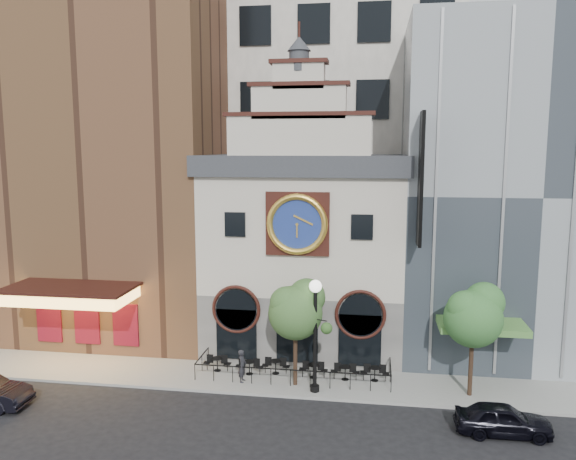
# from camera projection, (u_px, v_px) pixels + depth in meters

# --- Properties ---
(ground) EXTENTS (120.00, 120.00, 0.00)m
(ground) POSITION_uv_depth(u_px,v_px,m) (287.00, 398.00, 28.86)
(ground) COLOR black
(ground) RESTS_ON ground
(sidewalk) EXTENTS (44.00, 5.00, 0.15)m
(sidewalk) POSITION_uv_depth(u_px,v_px,m) (294.00, 378.00, 31.29)
(sidewalk) COLOR gray
(sidewalk) RESTS_ON ground
(clock_building) EXTENTS (12.60, 8.78, 18.65)m
(clock_building) POSITION_uv_depth(u_px,v_px,m) (306.00, 245.00, 35.55)
(clock_building) COLOR #605E5B
(clock_building) RESTS_ON ground
(theater_building) EXTENTS (14.00, 15.60, 25.00)m
(theater_building) POSITION_uv_depth(u_px,v_px,m) (123.00, 150.00, 38.71)
(theater_building) COLOR brown
(theater_building) RESTS_ON ground
(retail_building) EXTENTS (14.00, 14.40, 20.00)m
(retail_building) POSITION_uv_depth(u_px,v_px,m) (515.00, 190.00, 35.25)
(retail_building) COLOR gray
(retail_building) RESTS_ON ground
(office_tower) EXTENTS (20.00, 16.00, 40.00)m
(office_tower) POSITION_uv_depth(u_px,v_px,m) (324.00, 58.00, 45.54)
(office_tower) COLOR silver
(office_tower) RESTS_ON ground
(cafe_railing) EXTENTS (10.60, 2.60, 0.90)m
(cafe_railing) POSITION_uv_depth(u_px,v_px,m) (294.00, 369.00, 31.22)
(cafe_railing) COLOR black
(cafe_railing) RESTS_ON sidewalk
(bistro_0) EXTENTS (1.58, 0.68, 0.90)m
(bistro_0) POSITION_uv_depth(u_px,v_px,m) (217.00, 363.00, 32.01)
(bistro_0) COLOR black
(bistro_0) RESTS_ON sidewalk
(bistro_1) EXTENTS (1.58, 0.68, 0.90)m
(bistro_1) POSITION_uv_depth(u_px,v_px,m) (249.00, 366.00, 31.50)
(bistro_1) COLOR black
(bistro_1) RESTS_ON sidewalk
(bistro_2) EXTENTS (1.58, 0.68, 0.90)m
(bistro_2) POSITION_uv_depth(u_px,v_px,m) (276.00, 366.00, 31.61)
(bistro_2) COLOR black
(bistro_2) RESTS_ON sidewalk
(bistro_3) EXTENTS (1.58, 0.68, 0.90)m
(bistro_3) POSITION_uv_depth(u_px,v_px,m) (313.00, 370.00, 31.04)
(bistro_3) COLOR black
(bistro_3) RESTS_ON sidewalk
(bistro_4) EXTENTS (1.58, 0.68, 0.90)m
(bistro_4) POSITION_uv_depth(u_px,v_px,m) (345.00, 372.00, 30.76)
(bistro_4) COLOR black
(bistro_4) RESTS_ON sidewalk
(bistro_5) EXTENTS (1.58, 0.68, 0.90)m
(bistro_5) POSITION_uv_depth(u_px,v_px,m) (375.00, 373.00, 30.62)
(bistro_5) COLOR black
(bistro_5) RESTS_ON sidewalk
(car_right) EXTENTS (4.22, 1.73, 1.43)m
(car_right) POSITION_uv_depth(u_px,v_px,m) (503.00, 419.00, 25.12)
(car_right) COLOR black
(car_right) RESTS_ON ground
(pedestrian) EXTENTS (0.44, 0.66, 1.79)m
(pedestrian) POSITION_uv_depth(u_px,v_px,m) (242.00, 366.00, 30.46)
(pedestrian) COLOR black
(pedestrian) RESTS_ON sidewalk
(lamppost) EXTENTS (1.82, 1.09, 5.97)m
(lamppost) POSITION_uv_depth(u_px,v_px,m) (315.00, 323.00, 28.84)
(lamppost) COLOR black
(lamppost) RESTS_ON sidewalk
(tree_left) EXTENTS (3.00, 2.89, 5.78)m
(tree_left) POSITION_uv_depth(u_px,v_px,m) (296.00, 308.00, 29.63)
(tree_left) COLOR #382619
(tree_left) RESTS_ON sidewalk
(tree_right) EXTENTS (3.06, 2.94, 5.89)m
(tree_right) POSITION_uv_depth(u_px,v_px,m) (474.00, 314.00, 28.33)
(tree_right) COLOR #382619
(tree_right) RESTS_ON sidewalk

